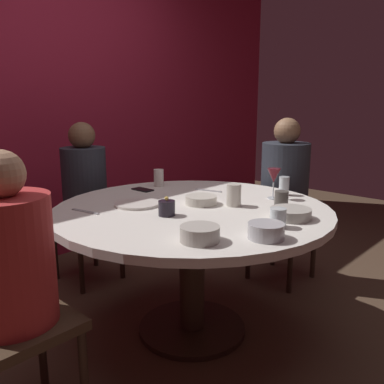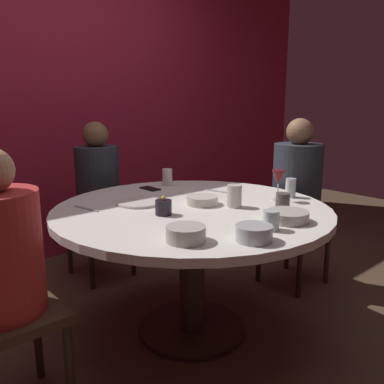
{
  "view_description": "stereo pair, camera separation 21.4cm",
  "coord_description": "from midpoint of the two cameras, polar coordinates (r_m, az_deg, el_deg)",
  "views": [
    {
      "loc": [
        -1.54,
        -1.42,
        1.27
      ],
      "look_at": [
        0.0,
        0.0,
        0.81
      ],
      "focal_mm": 38.04,
      "sensor_mm": 36.0,
      "label": 1
    },
    {
      "loc": [
        -1.38,
        -1.57,
        1.27
      ],
      "look_at": [
        0.0,
        0.0,
        0.81
      ],
      "focal_mm": 38.04,
      "sensor_mm": 36.0,
      "label": 2
    }
  ],
  "objects": [
    {
      "name": "seated_diner_right",
      "position": [
        2.9,
        10.82,
        1.34
      ],
      "size": [
        0.4,
        0.4,
        1.16
      ],
      "rotation": [
        0.0,
        0.0,
        3.14
      ],
      "color": "#3F2D1E",
      "rests_on": "ground"
    },
    {
      "name": "cup_by_left_diner",
      "position": [
        2.16,
        3.09,
        -0.46
      ],
      "size": [
        0.08,
        0.08,
        0.12
      ],
      "primitive_type": "cylinder",
      "color": "beige",
      "rests_on": "dining_table"
    },
    {
      "name": "candle_holder",
      "position": [
        1.99,
        -6.64,
        -2.28
      ],
      "size": [
        0.08,
        0.08,
        0.1
      ],
      "color": "black",
      "rests_on": "dining_table"
    },
    {
      "name": "bowl_sauce_side",
      "position": [
        1.62,
        -2.68,
        -5.92
      ],
      "size": [
        0.16,
        0.16,
        0.06
      ],
      "primitive_type": "cylinder",
      "color": "#B2ADA3",
      "rests_on": "dining_table"
    },
    {
      "name": "seated_diner_back",
      "position": [
        2.96,
        -16.85,
        0.97
      ],
      "size": [
        0.4,
        0.4,
        1.14
      ],
      "rotation": [
        0.0,
        0.0,
        4.71
      ],
      "color": "#3F2D1E",
      "rests_on": "ground"
    },
    {
      "name": "cup_far_edge",
      "position": [
        1.82,
        8.7,
        -3.65
      ],
      "size": [
        0.07,
        0.07,
        0.09
      ],
      "primitive_type": "cylinder",
      "color": "silver",
      "rests_on": "dining_table"
    },
    {
      "name": "cup_near_candle",
      "position": [
        2.45,
        10.37,
        0.83
      ],
      "size": [
        0.06,
        0.06,
        0.11
      ],
      "primitive_type": "cylinder",
      "color": "silver",
      "rests_on": "dining_table"
    },
    {
      "name": "bowl_serving_large",
      "position": [
        1.67,
        6.75,
        -5.49
      ],
      "size": [
        0.15,
        0.15,
        0.06
      ],
      "primitive_type": "cylinder",
      "color": "#B7B7BC",
      "rests_on": "dining_table"
    },
    {
      "name": "cell_phone",
      "position": [
        2.59,
        -9.3,
        0.31
      ],
      "size": [
        0.07,
        0.14,
        0.01
      ],
      "primitive_type": "cube",
      "rotation": [
        0.0,
        0.0,
        3.16
      ],
      "color": "black",
      "rests_on": "dining_table"
    },
    {
      "name": "ground_plane",
      "position": [
        2.44,
        -2.65,
        -18.78
      ],
      "size": [
        8.0,
        8.0,
        0.0
      ],
      "primitive_type": "plane",
      "color": "#4C3828"
    },
    {
      "name": "knife_near_plate",
      "position": [
        2.53,
        -0.11,
        0.19
      ],
      "size": [
        0.06,
        0.18,
        0.01
      ],
      "primitive_type": "cube",
      "rotation": [
        0.0,
        0.0,
        0.26
      ],
      "color": "#B7B7BC",
      "rests_on": "dining_table"
    },
    {
      "name": "cup_center_front",
      "position": [
        2.69,
        -6.98,
        1.96
      ],
      "size": [
        0.06,
        0.06,
        0.11
      ],
      "primitive_type": "cylinder",
      "color": "silver",
      "rests_on": "dining_table"
    },
    {
      "name": "cup_by_right_diner",
      "position": [
        2.16,
        9.68,
        -1.05
      ],
      "size": [
        0.07,
        0.07,
        0.09
      ],
      "primitive_type": "cylinder",
      "color": "#4C4742",
      "rests_on": "dining_table"
    },
    {
      "name": "wine_glass",
      "position": [
        2.33,
        8.85,
        2.1
      ],
      "size": [
        0.08,
        0.08,
        0.18
      ],
      "color": "silver",
      "rests_on": "dining_table"
    },
    {
      "name": "seated_diner_left",
      "position": [
        1.67,
        -27.66,
        -9.21
      ],
      "size": [
        0.4,
        0.4,
        1.11
      ],
      "rotation": [
        0.0,
        0.0,
        6.28
      ],
      "color": "#3F2D1E",
      "rests_on": "ground"
    },
    {
      "name": "back_wall",
      "position": [
        3.47,
        -22.99,
        12.08
      ],
      "size": [
        6.0,
        0.1,
        2.6
      ],
      "primitive_type": "cube",
      "color": "maroon",
      "rests_on": "ground"
    },
    {
      "name": "bowl_salad_center",
      "position": [
        1.97,
        10.66,
        -3.02
      ],
      "size": [
        0.2,
        0.2,
        0.05
      ],
      "primitive_type": "cylinder",
      "color": "#B2ADA3",
      "rests_on": "dining_table"
    },
    {
      "name": "bowl_small_white",
      "position": [
        2.2,
        -1.53,
        -1.16
      ],
      "size": [
        0.17,
        0.17,
        0.05
      ],
      "primitive_type": "cylinder",
      "color": "beige",
      "rests_on": "dining_table"
    },
    {
      "name": "dining_table",
      "position": [
        2.2,
        -2.8,
        -5.44
      ],
      "size": [
        1.46,
        1.46,
        0.73
      ],
      "color": "silver",
      "rests_on": "ground"
    },
    {
      "name": "fork_near_plate",
      "position": [
        2.15,
        -17.54,
        -2.66
      ],
      "size": [
        0.05,
        0.18,
        0.01
      ],
      "primitive_type": "cube",
      "rotation": [
        0.0,
        0.0,
        0.2
      ],
      "color": "#B7B7BC",
      "rests_on": "dining_table"
    },
    {
      "name": "dinner_plate",
      "position": [
        2.22,
        -10.45,
        -1.67
      ],
      "size": [
        0.25,
        0.25,
        0.01
      ],
      "primitive_type": "cylinder",
      "color": "silver",
      "rests_on": "dining_table"
    }
  ]
}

